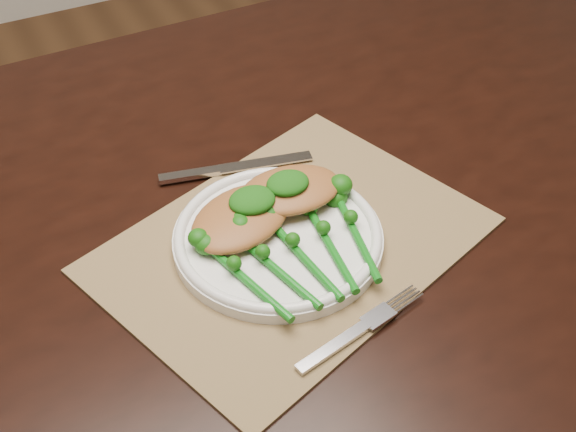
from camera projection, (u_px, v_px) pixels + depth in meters
name	position (u px, v px, depth m)	size (l,w,h in m)	color
dining_table	(239.00, 387.00, 1.23)	(1.61, 0.93, 0.75)	black
placemat	(291.00, 244.00, 0.92)	(0.42, 0.31, 0.00)	olive
dinner_plate	(278.00, 237.00, 0.92)	(0.24, 0.24, 0.02)	white
knife	(221.00, 170.00, 1.02)	(0.20, 0.06, 0.01)	silver
fork	(369.00, 323.00, 0.83)	(0.17, 0.05, 0.01)	silver
chicken_fillet_left	(241.00, 218.00, 0.91)	(0.13, 0.09, 0.03)	#A1612E
chicken_fillet_right	(290.00, 190.00, 0.94)	(0.12, 0.09, 0.02)	#A1612E
pesto_dollop_left	(252.00, 200.00, 0.91)	(0.06, 0.05, 0.02)	#0C3F09
pesto_dollop_right	(288.00, 183.00, 0.93)	(0.05, 0.04, 0.02)	#0C3F09
broccolini_bundle	(303.00, 258.00, 0.88)	(0.17, 0.19, 0.04)	#0C5D10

